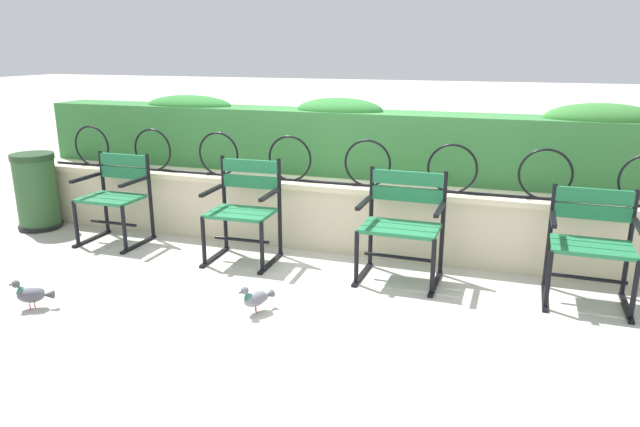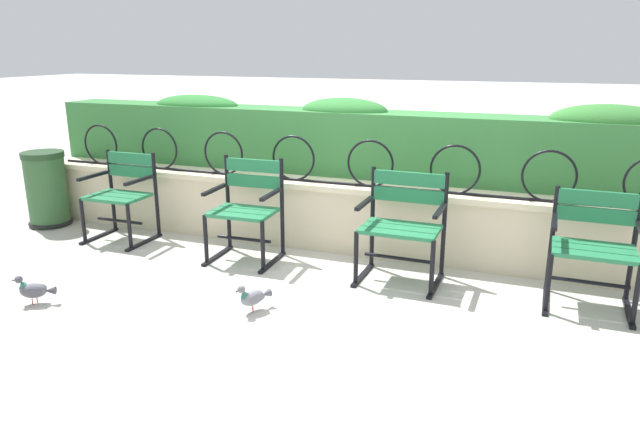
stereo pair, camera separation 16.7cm
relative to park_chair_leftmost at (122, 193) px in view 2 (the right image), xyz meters
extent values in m
plane|color=#BCB7AD|center=(2.15, -0.43, -0.46)|extent=(60.00, 60.00, 0.00)
cube|color=beige|center=(2.15, 0.48, -0.17)|extent=(6.87, 0.35, 0.57)
cube|color=beige|center=(2.15, 0.48, 0.14)|extent=(6.87, 0.41, 0.05)
cylinder|color=black|center=(2.15, 0.40, 0.18)|extent=(6.34, 0.02, 0.02)
torus|color=black|center=(-0.56, 0.40, 0.38)|extent=(0.42, 0.02, 0.42)
torus|color=black|center=(0.17, 0.40, 0.38)|extent=(0.42, 0.02, 0.42)
torus|color=black|center=(0.90, 0.40, 0.38)|extent=(0.42, 0.02, 0.42)
torus|color=black|center=(1.62, 0.40, 0.38)|extent=(0.42, 0.02, 0.42)
torus|color=black|center=(2.35, 0.40, 0.38)|extent=(0.42, 0.02, 0.42)
torus|color=black|center=(3.08, 0.40, 0.38)|extent=(0.42, 0.02, 0.42)
torus|color=black|center=(3.81, 0.40, 0.38)|extent=(0.42, 0.02, 0.42)
cube|color=#387A3D|center=(2.15, 0.89, 0.47)|extent=(6.73, 0.47, 0.60)
ellipsoid|color=#327D36|center=(0.32, 0.89, 0.77)|extent=(0.95, 0.42, 0.21)
ellipsoid|color=#327835|center=(1.95, 0.89, 0.77)|extent=(0.85, 0.42, 0.24)
ellipsoid|color=#397E36|center=(4.23, 0.89, 0.77)|extent=(0.94, 0.42, 0.27)
cube|color=#237547|center=(0.00, -0.21, -0.02)|extent=(0.53, 0.13, 0.03)
cube|color=#237547|center=(0.00, -0.08, -0.02)|extent=(0.53, 0.13, 0.03)
cube|color=#237547|center=(0.00, 0.06, -0.02)|extent=(0.53, 0.13, 0.03)
cube|color=#237547|center=(0.00, 0.16, 0.31)|extent=(0.53, 0.03, 0.11)
cube|color=#237547|center=(0.00, 0.16, 0.18)|extent=(0.53, 0.03, 0.11)
cylinder|color=black|center=(0.27, 0.16, -0.04)|extent=(0.04, 0.04, 0.84)
cylinder|color=black|center=(0.27, -0.27, -0.24)|extent=(0.04, 0.04, 0.44)
cube|color=black|center=(0.27, -0.08, -0.44)|extent=(0.04, 0.52, 0.02)
cube|color=black|center=(0.27, -0.08, 0.16)|extent=(0.04, 0.40, 0.03)
cylinder|color=black|center=(-0.27, 0.16, -0.04)|extent=(0.04, 0.04, 0.84)
cylinder|color=black|center=(-0.27, -0.27, -0.24)|extent=(0.04, 0.04, 0.44)
cube|color=black|center=(-0.27, -0.08, -0.44)|extent=(0.04, 0.52, 0.02)
cube|color=black|center=(-0.27, -0.08, 0.16)|extent=(0.04, 0.40, 0.03)
cylinder|color=black|center=(0.00, -0.08, -0.26)|extent=(0.51, 0.03, 0.03)
cube|color=#237547|center=(1.39, -0.28, -0.02)|extent=(0.54, 0.14, 0.03)
cube|color=#237547|center=(1.38, -0.14, -0.02)|extent=(0.54, 0.14, 0.03)
cube|color=#237547|center=(1.38, 0.00, -0.02)|extent=(0.54, 0.14, 0.03)
cube|color=#237547|center=(1.37, 0.10, 0.35)|extent=(0.53, 0.05, 0.11)
cube|color=#237547|center=(1.37, 0.10, 0.21)|extent=(0.53, 0.05, 0.11)
cylinder|color=black|center=(1.64, 0.11, -0.01)|extent=(0.04, 0.04, 0.88)
cylinder|color=black|center=(1.65, -0.32, -0.24)|extent=(0.04, 0.04, 0.44)
cube|color=black|center=(1.65, -0.13, -0.44)|extent=(0.06, 0.52, 0.02)
cube|color=black|center=(1.65, -0.13, 0.16)|extent=(0.05, 0.40, 0.03)
cylinder|color=black|center=(1.11, 0.09, -0.01)|extent=(0.04, 0.04, 0.88)
cylinder|color=black|center=(1.12, -0.34, -0.24)|extent=(0.04, 0.04, 0.44)
cube|color=black|center=(1.11, -0.15, -0.44)|extent=(0.06, 0.52, 0.02)
cube|color=black|center=(1.11, -0.15, 0.16)|extent=(0.05, 0.40, 0.03)
cylinder|color=black|center=(1.38, -0.14, -0.26)|extent=(0.51, 0.05, 0.03)
cube|color=#237547|center=(2.76, -0.27, -0.02)|extent=(0.60, 0.13, 0.03)
cube|color=#237547|center=(2.76, -0.13, -0.02)|extent=(0.60, 0.13, 0.03)
cube|color=#237547|center=(2.76, 0.00, -0.02)|extent=(0.60, 0.13, 0.03)
cube|color=#237547|center=(2.76, 0.11, 0.34)|extent=(0.60, 0.04, 0.11)
cube|color=#237547|center=(2.76, 0.11, 0.20)|extent=(0.60, 0.04, 0.11)
cylinder|color=black|center=(3.06, 0.10, -0.02)|extent=(0.04, 0.04, 0.87)
cylinder|color=black|center=(3.06, -0.33, -0.24)|extent=(0.04, 0.04, 0.44)
cube|color=black|center=(3.06, -0.14, -0.44)|extent=(0.05, 0.52, 0.02)
cube|color=black|center=(3.06, -0.14, 0.16)|extent=(0.04, 0.40, 0.03)
cylinder|color=black|center=(2.47, 0.11, -0.02)|extent=(0.04, 0.04, 0.87)
cylinder|color=black|center=(2.46, -0.32, -0.24)|extent=(0.04, 0.04, 0.44)
cube|color=black|center=(2.46, -0.13, -0.44)|extent=(0.05, 0.52, 0.02)
cube|color=black|center=(2.46, -0.13, 0.16)|extent=(0.04, 0.40, 0.03)
cylinder|color=black|center=(2.76, -0.13, -0.26)|extent=(0.57, 0.04, 0.03)
cube|color=#237547|center=(4.14, -0.27, -0.02)|extent=(0.55, 0.13, 0.03)
cube|color=#237547|center=(4.14, -0.14, -0.02)|extent=(0.55, 0.13, 0.03)
cube|color=#237547|center=(4.14, 0.00, -0.02)|extent=(0.55, 0.13, 0.03)
cube|color=#237547|center=(4.14, 0.10, 0.30)|extent=(0.55, 0.04, 0.11)
cube|color=#237547|center=(4.14, 0.10, 0.18)|extent=(0.55, 0.04, 0.11)
cylinder|color=black|center=(4.42, 0.10, -0.04)|extent=(0.04, 0.04, 0.83)
cylinder|color=black|center=(4.41, -0.33, -0.24)|extent=(0.04, 0.04, 0.44)
cube|color=black|center=(4.42, -0.14, -0.44)|extent=(0.05, 0.52, 0.02)
cylinder|color=black|center=(3.87, 0.11, -0.04)|extent=(0.04, 0.04, 0.83)
cylinder|color=black|center=(3.86, -0.32, -0.24)|extent=(0.04, 0.04, 0.44)
cube|color=black|center=(3.87, -0.13, -0.44)|extent=(0.05, 0.52, 0.02)
cube|color=black|center=(3.87, -0.13, 0.16)|extent=(0.04, 0.40, 0.03)
cylinder|color=black|center=(4.14, -0.14, -0.26)|extent=(0.52, 0.04, 0.03)
ellipsoid|color=#5B5B66|center=(0.37, -1.49, -0.35)|extent=(0.21, 0.17, 0.11)
cylinder|color=#2D6B56|center=(0.32, -1.52, -0.32)|extent=(0.07, 0.07, 0.06)
sphere|color=#494951|center=(0.29, -1.53, -0.26)|extent=(0.06, 0.06, 0.06)
cone|color=black|center=(0.27, -1.55, -0.27)|extent=(0.03, 0.02, 0.01)
cone|color=#404047|center=(0.48, -1.44, -0.36)|extent=(0.10, 0.09, 0.06)
ellipsoid|color=#4E4E56|center=(0.40, -1.53, -0.35)|extent=(0.14, 0.08, 0.07)
ellipsoid|color=#4E4E56|center=(0.37, -1.45, -0.35)|extent=(0.14, 0.08, 0.07)
cylinder|color=#C6515B|center=(0.37, -1.51, -0.43)|extent=(0.01, 0.01, 0.05)
cylinder|color=#C6515B|center=(0.38, -1.47, -0.43)|extent=(0.01, 0.01, 0.05)
ellipsoid|color=gray|center=(1.92, -1.04, -0.35)|extent=(0.18, 0.21, 0.11)
cylinder|color=#2D6B56|center=(1.89, -1.10, -0.32)|extent=(0.07, 0.07, 0.06)
sphere|color=slate|center=(1.88, -1.12, -0.26)|extent=(0.06, 0.06, 0.06)
cone|color=black|center=(1.87, -1.15, -0.27)|extent=(0.02, 0.03, 0.01)
cone|color=#595960|center=(1.97, -0.94, -0.36)|extent=(0.09, 0.10, 0.06)
ellipsoid|color=slate|center=(1.96, -1.05, -0.35)|extent=(0.08, 0.14, 0.07)
ellipsoid|color=slate|center=(1.89, -1.01, -0.35)|extent=(0.08, 0.14, 0.07)
cylinder|color=#C6515B|center=(1.93, -1.06, -0.43)|extent=(0.01, 0.01, 0.05)
cylinder|color=#C6515B|center=(1.91, -1.02, -0.43)|extent=(0.01, 0.01, 0.05)
cylinder|color=#2D562D|center=(-1.04, 0.09, -0.10)|extent=(0.40, 0.40, 0.72)
cylinder|color=#203C20|center=(-1.04, 0.09, 0.29)|extent=(0.42, 0.42, 0.06)
torus|color=black|center=(-1.04, 0.09, -0.43)|extent=(0.44, 0.44, 0.04)
camera|label=1|loc=(3.56, -4.46, 1.35)|focal=32.68mm
camera|label=2|loc=(3.71, -4.41, 1.35)|focal=32.68mm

